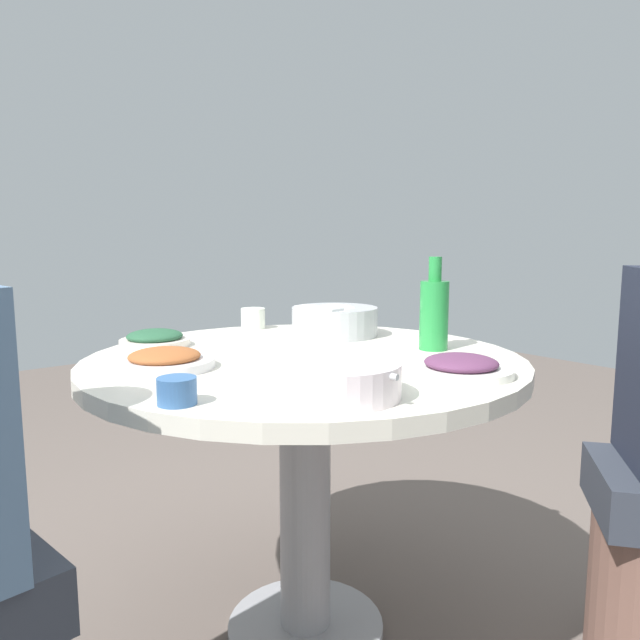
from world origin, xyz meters
The scene contains 10 objects.
ground centered at (0.00, 0.00, 0.00)m, with size 8.00×8.00×0.00m, color #5E524C.
round_dining_table centered at (0.00, 0.00, 0.62)m, with size 1.12×1.12×0.77m.
rice_bowl centered at (0.20, -0.27, 0.82)m, with size 0.27×0.27×0.10m.
soup_bowl centered at (-0.35, 0.19, 0.80)m, with size 0.27×0.24×0.07m.
dish_greens centered at (0.38, 0.24, 0.79)m, with size 0.19×0.19×0.05m.
dish_stirfry centered at (0.09, 0.34, 0.79)m, with size 0.23×0.23×0.05m.
dish_eggplant centered at (-0.39, -0.14, 0.79)m, with size 0.23×0.23×0.05m.
green_bottle centered at (-0.15, -0.33, 0.87)m, with size 0.08×0.08×0.25m.
tea_cup_near centered at (-0.20, 0.45, 0.80)m, with size 0.07×0.07×0.05m, color #355F95.
tea_cup_far centered at (0.47, -0.15, 0.81)m, with size 0.08×0.08×0.07m, color white.
Camera 1 is at (-1.20, 0.93, 1.08)m, focal length 33.60 mm.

